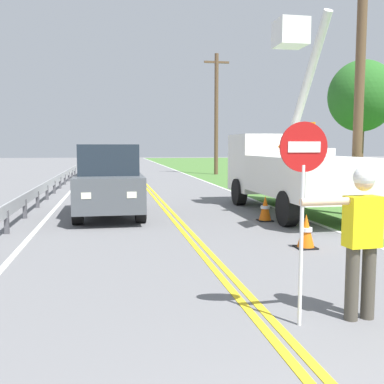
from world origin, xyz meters
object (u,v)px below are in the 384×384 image
oncoming_suv_nearest (109,180)px  traffic_cone_lead (306,232)px  utility_pole_mid (216,112)px  traffic_cone_mid (265,209)px  utility_bucket_truck (287,166)px  roadside_tree_verge (362,97)px  utility_pole_near (360,67)px  stop_sign_paddle (303,178)px  flagger_worker (361,233)px

oncoming_suv_nearest → traffic_cone_lead: 6.46m
utility_pole_mid → traffic_cone_mid: utility_pole_mid is taller
utility_bucket_truck → roadside_tree_verge: 8.53m
traffic_cone_lead → traffic_cone_mid: 3.33m
roadside_tree_verge → utility_pole_near: bearing=-121.0°
traffic_cone_lead → utility_pole_mid: bearing=81.2°
stop_sign_paddle → utility_bucket_truck: size_ratio=0.34×
utility_bucket_truck → utility_pole_near: bearing=-34.4°
utility_pole_near → roadside_tree_verge: bearing=59.0°
traffic_cone_lead → flagger_worker: bearing=-104.9°
oncoming_suv_nearest → traffic_cone_lead: (3.92, -5.08, -0.72)m
flagger_worker → traffic_cone_lead: bearing=75.1°
utility_pole_near → traffic_cone_mid: (-2.98, -0.51, -4.00)m
utility_bucket_truck → utility_pole_near: (1.69, -1.16, 2.91)m
utility_pole_near → traffic_cone_lead: utility_pole_near is taller
utility_pole_near → traffic_cone_mid: 5.01m
flagger_worker → utility_bucket_truck: bearing=73.5°
stop_sign_paddle → traffic_cone_mid: bearing=73.8°
flagger_worker → oncoming_suv_nearest: oncoming_suv_nearest is taller
utility_bucket_truck → oncoming_suv_nearest: size_ratio=1.48×
oncoming_suv_nearest → traffic_cone_mid: (4.22, -1.76, -0.72)m
traffic_cone_lead → roadside_tree_verge: (7.35, 10.59, 3.93)m
flagger_worker → utility_pole_mid: size_ratio=0.21×
utility_pole_near → utility_bucket_truck: bearing=145.6°
oncoming_suv_nearest → utility_bucket_truck: bearing=-1.1°
utility_pole_near → utility_pole_mid: (0.35, 19.60, 0.12)m
utility_pole_mid → traffic_cone_lead: bearing=-98.8°
utility_pole_near → roadside_tree_verge: utility_pole_near is taller
oncoming_suv_nearest → flagger_worker: bearing=-71.3°
utility_bucket_truck → traffic_cone_lead: utility_bucket_truck is taller
utility_bucket_truck → traffic_cone_mid: (-1.29, -1.66, -1.09)m
oncoming_suv_nearest → roadside_tree_verge: (11.27, 5.51, 3.21)m
utility_pole_near → utility_pole_mid: bearing=89.0°
stop_sign_paddle → utility_bucket_truck: utility_bucket_truck is taller
traffic_cone_mid → utility_bucket_truck: bearing=52.2°
utility_pole_near → traffic_cone_lead: bearing=-130.6°
traffic_cone_mid → roadside_tree_verge: roadside_tree_verge is taller
stop_sign_paddle → traffic_cone_mid: 7.42m
utility_bucket_truck → utility_pole_near: 3.55m
flagger_worker → roadside_tree_verge: (8.32, 14.23, 3.22)m
stop_sign_paddle → oncoming_suv_nearest: stop_sign_paddle is taller
stop_sign_paddle → traffic_cone_lead: size_ratio=3.33×
utility_bucket_truck → oncoming_suv_nearest: (-5.51, 0.10, -0.37)m
utility_bucket_truck → traffic_cone_mid: utility_bucket_truck is taller
stop_sign_paddle → oncoming_suv_nearest: size_ratio=0.50×
traffic_cone_lead → roadside_tree_verge: 13.48m
oncoming_suv_nearest → roadside_tree_verge: bearing=26.1°
traffic_cone_mid → roadside_tree_verge: bearing=45.9°
utility_pole_mid → traffic_cone_mid: 20.79m
stop_sign_paddle → traffic_cone_mid: stop_sign_paddle is taller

